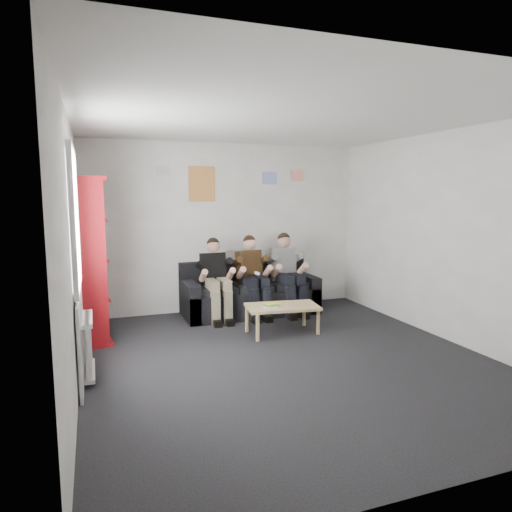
{
  "coord_description": "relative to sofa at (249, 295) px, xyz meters",
  "views": [
    {
      "loc": [
        -2.05,
        -4.65,
        1.9
      ],
      "look_at": [
        0.08,
        1.3,
        1.03
      ],
      "focal_mm": 32.0,
      "sensor_mm": 36.0,
      "label": 1
    }
  ],
  "objects": [
    {
      "name": "coffee_table",
      "position": [
        0.08,
        -1.17,
        0.05
      ],
      "size": [
        0.97,
        0.53,
        0.39
      ],
      "rotation": [
        0.0,
        0.0,
        -0.13
      ],
      "color": "tan",
      "rests_on": "ground"
    },
    {
      "name": "poster_sign",
      "position": [
        -1.25,
        0.39,
        1.96
      ],
      "size": [
        0.2,
        0.01,
        0.14
      ],
      "primitive_type": "cube",
      "color": "silver",
      "rests_on": "room_shell"
    },
    {
      "name": "poster_blue",
      "position": [
        0.5,
        0.39,
        1.86
      ],
      "size": [
        0.25,
        0.01,
        0.2
      ],
      "primitive_type": "cube",
      "color": "#406BD9",
      "rests_on": "room_shell"
    },
    {
      "name": "room_shell",
      "position": [
        -0.25,
        -2.1,
        1.06
      ],
      "size": [
        5.0,
        5.0,
        5.0
      ],
      "color": "black",
      "rests_on": "ground"
    },
    {
      "name": "sofa",
      "position": [
        0.0,
        0.0,
        0.0
      ],
      "size": [
        2.11,
        0.86,
        0.81
      ],
      "color": "black",
      "rests_on": "ground"
    },
    {
      "name": "poster_pink",
      "position": [
        1.0,
        0.39,
        1.91
      ],
      "size": [
        0.22,
        0.01,
        0.18
      ],
      "primitive_type": "cube",
      "color": "#E347B0",
      "rests_on": "room_shell"
    },
    {
      "name": "window",
      "position": [
        -2.48,
        -1.9,
        0.74
      ],
      "size": [
        0.05,
        1.3,
        2.36
      ],
      "color": "white",
      "rests_on": "room_shell"
    },
    {
      "name": "bookshelf",
      "position": [
        -2.32,
        -0.53,
        0.76
      ],
      "size": [
        0.32,
        0.95,
        2.11
      ],
      "rotation": [
        0.0,
        0.0,
        0.1
      ],
      "color": "maroon",
      "rests_on": "ground"
    },
    {
      "name": "radiator",
      "position": [
        -2.4,
        -1.9,
        0.06
      ],
      "size": [
        0.1,
        0.64,
        0.6
      ],
      "color": "silver",
      "rests_on": "ground"
    },
    {
      "name": "game_cases",
      "position": [
        -0.09,
        -1.18,
        0.12
      ],
      "size": [
        0.22,
        0.19,
        0.04
      ],
      "rotation": [
        0.0,
        0.0,
        -0.04
      ],
      "color": "silver",
      "rests_on": "coffee_table"
    },
    {
      "name": "poster_large",
      "position": [
        -0.65,
        0.39,
        1.76
      ],
      "size": [
        0.42,
        0.01,
        0.55
      ],
      "primitive_type": "cube",
      "color": "#DDC84E",
      "rests_on": "room_shell"
    },
    {
      "name": "person_middle",
      "position": [
        0.0,
        -0.19,
        0.33
      ],
      "size": [
        0.38,
        0.81,
        1.25
      ],
      "rotation": [
        0.0,
        0.0,
        0.14
      ],
      "color": "#4D3519",
      "rests_on": "sofa"
    },
    {
      "name": "person_right",
      "position": [
        0.59,
        -0.19,
        0.34
      ],
      "size": [
        0.39,
        0.83,
        1.28
      ],
      "rotation": [
        0.0,
        0.0,
        -0.15
      ],
      "color": "silver",
      "rests_on": "sofa"
    },
    {
      "name": "person_left",
      "position": [
        -0.59,
        -0.19,
        0.33
      ],
      "size": [
        0.37,
        0.79,
        1.23
      ],
      "rotation": [
        0.0,
        0.0,
        0.0
      ],
      "color": "black",
      "rests_on": "sofa"
    }
  ]
}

